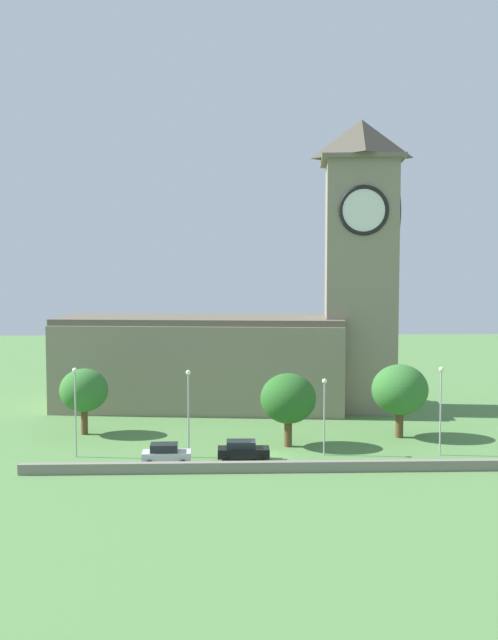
{
  "coord_description": "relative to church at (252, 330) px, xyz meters",
  "views": [
    {
      "loc": [
        -3.69,
        -64.35,
        16.76
      ],
      "look_at": [
        -1.21,
        8.8,
        11.39
      ],
      "focal_mm": 41.91,
      "sensor_mm": 36.0,
      "label": 1
    }
  ],
  "objects": [
    {
      "name": "tree_by_tower",
      "position": [
        2.58,
        -19.2,
        -4.66
      ],
      "size": [
        5.15,
        5.15,
        6.83
      ],
      "color": "brown",
      "rests_on": "ground"
    },
    {
      "name": "tree_riverside_east",
      "position": [
        -17.21,
        -13.53,
        -4.74
      ],
      "size": [
        4.76,
        4.76,
        6.57
      ],
      "color": "brown",
      "rests_on": "ground"
    },
    {
      "name": "church",
      "position": [
        0.0,
        0.0,
        0.0
      ],
      "size": [
        40.65,
        16.11,
        33.32
      ],
      "color": "gray",
      "rests_on": "ground"
    },
    {
      "name": "car_black",
      "position": [
        -1.74,
        -24.0,
        -8.26
      ],
      "size": [
        4.44,
        2.23,
        1.72
      ],
      "color": "black",
      "rests_on": "ground"
    },
    {
      "name": "streetlamp_east_mid",
      "position": [
        15.73,
        -22.8,
        -3.97
      ],
      "size": [
        0.44,
        0.44,
        7.87
      ],
      "color": "#9EA0A5",
      "rests_on": "ground"
    },
    {
      "name": "streetlamp_west_end",
      "position": [
        -16.31,
        -22.36,
        -3.96
      ],
      "size": [
        0.44,
        0.44,
        7.88
      ],
      "color": "#9EA0A5",
      "rests_on": "ground"
    },
    {
      "name": "ground_plane",
      "position": [
        0.34,
        -7.76,
        -9.13
      ],
      "size": [
        200.0,
        200.0,
        0.0
      ],
      "primitive_type": "plane",
      "color": "#517F42"
    },
    {
      "name": "streetlamp_central",
      "position": [
        5.49,
        -22.42,
        -4.56
      ],
      "size": [
        0.44,
        0.44,
        6.82
      ],
      "color": "#9EA0A5",
      "rests_on": "ground"
    },
    {
      "name": "car_white",
      "position": [
        -8.23,
        -25.29,
        -8.21
      ],
      "size": [
        4.1,
        2.2,
        1.83
      ],
      "color": "silver",
      "rests_on": "ground"
    },
    {
      "name": "streetlamp_west_mid",
      "position": [
        -6.44,
        -22.78,
        -4.07
      ],
      "size": [
        0.44,
        0.44,
        7.69
      ],
      "color": "#9EA0A5",
      "rests_on": "ground"
    },
    {
      "name": "tree_riverside_west",
      "position": [
        13.74,
        -15.92,
        -4.46
      ],
      "size": [
        5.46,
        5.46,
        7.17
      ],
      "color": "brown",
      "rests_on": "ground"
    },
    {
      "name": "quay_barrier",
      "position": [
        0.34,
        -27.74,
        -8.7
      ],
      "size": [
        40.38,
        0.7,
        0.87
      ],
      "primitive_type": "cube",
      "color": "gray",
      "rests_on": "ground"
    }
  ]
}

